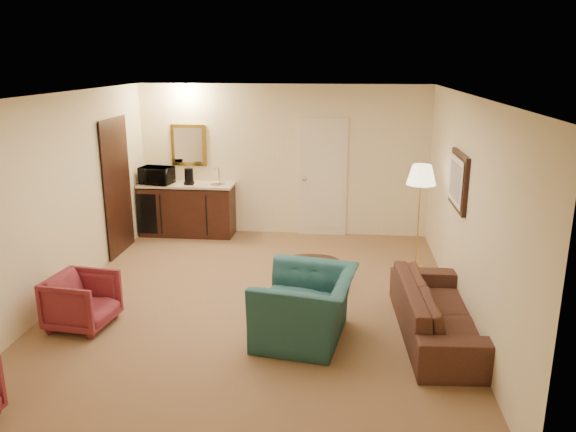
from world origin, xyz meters
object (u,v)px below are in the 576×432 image
Objects in this scene: sofa at (440,302)px; floor_lamp at (419,218)px; coffee_maker at (189,176)px; rose_chair_near at (82,299)px; coffee_table at (313,274)px; teal_armchair at (306,296)px; waste_bin at (224,228)px; microwave at (156,173)px; wetbar_cabinet at (188,209)px.

sofa is 2.13m from floor_lamp.
floor_lamp is 3.95m from coffee_maker.
rose_chair_near reaches higher than coffee_table.
teal_armchair is 3.94m from waste_bin.
microwave is (-4.30, 3.34, 0.70)m from sofa.
rose_chair_near is 0.44× the size of floor_lamp.
microwave is at bearing -179.57° from waste_bin.
waste_bin is 1.14× the size of coffee_maker.
sofa is 5.06m from coffee_maker.
wetbar_cabinet reaches higher than coffee_table.
waste_bin is at bearing 1.20° from coffee_maker.
coffee_maker is (-0.58, -0.00, 0.90)m from waste_bin.
sofa is 1.49m from teal_armchair.
wetbar_cabinet is at bearing 44.91° from sofa.
wetbar_cabinet reaches higher than rose_chair_near.
coffee_maker reaches higher than rose_chair_near.
waste_bin is (0.65, -0.07, -0.30)m from wetbar_cabinet.
rose_chair_near is at bearing -150.65° from floor_lamp.
teal_armchair reaches higher than waste_bin.
coffee_maker is (-3.73, 3.35, 0.65)m from sofa.
wetbar_cabinet is at bearing -138.11° from teal_armchair.
wetbar_cabinet is at bearing 136.61° from coffee_table.
coffee_maker is (0.32, 3.53, 0.71)m from rose_chair_near.
microwave reaches higher than wetbar_cabinet.
coffee_maker is at bearing -179.86° from waste_bin.
floor_lamp reaches higher than sofa.
sofa is 5.49m from microwave.
floor_lamp reaches higher than coffee_table.
teal_armchair is (2.33, -3.62, 0.04)m from wetbar_cabinet.
sofa reaches higher than rose_chair_near.
teal_armchair is at bearing -83.57° from rose_chair_near.
coffee_maker is at bearing -138.36° from teal_armchair.
teal_armchair reaches higher than sofa.
wetbar_cabinet is at bearing 160.86° from floor_lamp.
wetbar_cabinet is 5.13× the size of waste_bin.
rose_chair_near is at bearing 89.44° from sofa.
coffee_maker is at bearing 161.52° from floor_lamp.
rose_chair_near is at bearing -104.30° from waste_bin.
microwave is (-0.50, -0.08, 0.64)m from wetbar_cabinet.
wetbar_cabinet is 2.31× the size of coffee_table.
sofa is at bearing -39.63° from coffee_table.
waste_bin is at bearing -145.55° from teal_armchair.
microwave is 1.91× the size of coffee_maker.
wetbar_cabinet reaches higher than waste_bin.
waste_bin is at bearing 40.14° from sofa.
teal_armchair is 4.24m from coffee_maker.
coffee_maker is at bearing 10.87° from microwave.
teal_armchair is (-1.47, -0.20, 0.10)m from sofa.
wetbar_cabinet is 0.61m from coffee_maker.
floor_lamp is 2.93× the size of microwave.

